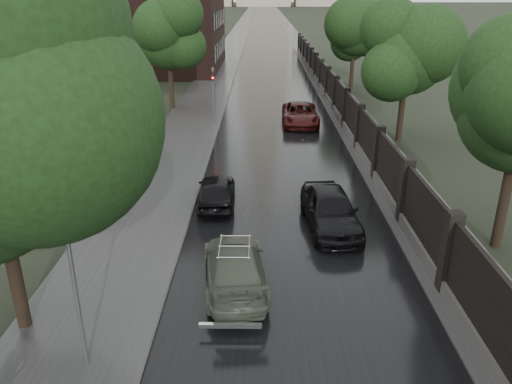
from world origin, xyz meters
name	(u,v)px	position (x,y,z in m)	size (l,w,h in m)	color
road	(265,15)	(0.00, 190.00, 0.01)	(8.00, 420.00, 0.02)	black
sidewalk_left	(249,15)	(-6.00, 190.00, 0.08)	(4.00, 420.00, 0.16)	#2D2D2D
verge_right	(279,15)	(5.50, 190.00, 0.04)	(3.00, 420.00, 0.08)	#2D2D2D
fence_right	(332,93)	(4.60, 32.01, 1.01)	(0.45, 75.72, 2.70)	#383533
tree_left_far	(168,41)	(-8.00, 30.00, 5.24)	(4.25, 4.25, 7.39)	black
tree_right_b	(407,59)	(7.50, 22.00, 4.95)	(4.08, 4.08, 7.01)	black
tree_right_c	(355,34)	(7.50, 40.00, 4.95)	(4.08, 4.08, 7.01)	black
lamp_post	(73,275)	(-5.40, 1.50, 2.67)	(0.25, 0.12, 5.11)	#59595E
traffic_light	(213,92)	(-4.30, 24.99, 2.40)	(0.16, 0.32, 4.00)	#59595E
volga_sedan	(235,267)	(-1.91, 5.28, 0.67)	(1.89, 4.65, 1.35)	#474C3D
hatchback_left	(216,191)	(-3.03, 11.68, 0.67)	(1.58, 3.92, 1.33)	black
car_right_near	(330,209)	(1.60, 9.43, 0.80)	(1.88, 4.68, 1.60)	black
car_right_far	(300,114)	(1.60, 25.71, 0.73)	(2.42, 5.25, 1.46)	black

